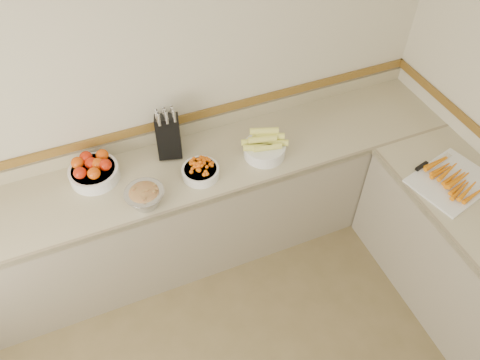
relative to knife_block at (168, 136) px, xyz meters
name	(u,v)px	position (x,y,z in m)	size (l,w,h in m)	color
back_wall	(151,95)	(-0.04, 0.14, 0.25)	(4.00, 4.00, 0.00)	beige
counter_back	(179,213)	(-0.04, -0.18, -0.60)	(4.00, 0.65, 1.08)	#BCB088
knife_block	(168,136)	(0.00, 0.00, 0.00)	(0.20, 0.22, 0.38)	black
tomato_bowl	(94,170)	(-0.52, -0.04, -0.09)	(0.32, 0.32, 0.16)	white
cherry_tomato_bowl	(200,171)	(0.12, -0.29, -0.11)	(0.25, 0.25, 0.14)	white
corn_bowl	(265,147)	(0.59, -0.26, -0.09)	(0.32, 0.29, 0.21)	white
rhubarb_bowl	(145,196)	(-0.27, -0.39, -0.08)	(0.25, 0.25, 0.14)	#B2B2BA
cutting_board	(452,180)	(1.60, -0.96, -0.13)	(0.58, 0.51, 0.07)	white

